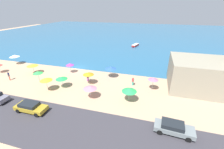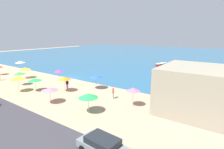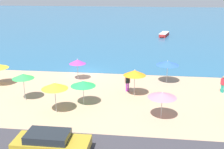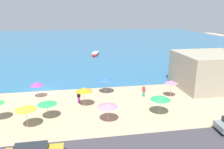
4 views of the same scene
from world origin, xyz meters
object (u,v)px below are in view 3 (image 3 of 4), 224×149
object	(u,v)px
parked_car_3	(51,142)
beach_umbrella_4	(162,95)
beach_umbrella_7	(83,84)
beach_umbrella_9	(55,86)
beach_umbrella_1	(135,73)
bather_1	(127,82)
beach_umbrella_3	(23,76)
skiff_nearshore	(164,34)
bather_2	(223,83)
beach_umbrella_0	(168,63)
beach_umbrella_6	(77,62)

from	to	relation	value
parked_car_3	beach_umbrella_4	bearing A→B (deg)	39.56
beach_umbrella_7	beach_umbrella_9	bearing A→B (deg)	-136.03
beach_umbrella_1	bather_1	world-z (taller)	beach_umbrella_1
parked_car_3	beach_umbrella_3	bearing A→B (deg)	122.96
skiff_nearshore	bather_2	bearing A→B (deg)	-82.93
beach_umbrella_4	skiff_nearshore	distance (m)	37.31
beach_umbrella_9	bather_1	bearing A→B (deg)	45.68
skiff_nearshore	beach_umbrella_1	bearing A→B (deg)	-97.71
beach_umbrella_9	beach_umbrella_0	bearing A→B (deg)	42.37
beach_umbrella_4	beach_umbrella_1	bearing A→B (deg)	117.15
beach_umbrella_3	bather_1	xyz separation A→B (m)	(8.88, 3.33, -1.27)
beach_umbrella_7	skiff_nearshore	distance (m)	36.43
beach_umbrella_1	bather_1	size ratio (longest dim) A/B	1.47
beach_umbrella_1	bather_2	bearing A→B (deg)	12.28
beach_umbrella_9	bather_1	world-z (taller)	beach_umbrella_9
beach_umbrella_0	bather_1	size ratio (longest dim) A/B	1.39
beach_umbrella_0	beach_umbrella_3	bearing A→B (deg)	-153.75
beach_umbrella_4	beach_umbrella_6	size ratio (longest dim) A/B	0.93
beach_umbrella_1	bather_1	distance (m)	1.81
beach_umbrella_7	bather_1	xyz separation A→B (m)	(3.48, 3.67, -0.94)
beach_umbrella_0	beach_umbrella_1	distance (m)	5.18
beach_umbrella_3	beach_umbrella_6	world-z (taller)	beach_umbrella_3
beach_umbrella_1	beach_umbrella_4	world-z (taller)	beach_umbrella_1
beach_umbrella_6	bather_1	distance (m)	6.30
beach_umbrella_0	bather_2	distance (m)	5.69
beach_umbrella_1	beach_umbrella_4	xyz separation A→B (m)	(2.27, -4.43, -0.31)
beach_umbrella_6	beach_umbrella_7	bearing A→B (deg)	-72.25
beach_umbrella_3	skiff_nearshore	size ratio (longest dim) A/B	0.52
beach_umbrella_1	beach_umbrella_6	world-z (taller)	beach_umbrella_1
bather_1	beach_umbrella_6	bearing A→B (deg)	153.25
beach_umbrella_7	parked_car_3	xyz separation A→B (m)	(-0.34, -7.47, -1.13)
beach_umbrella_9	bather_2	size ratio (longest dim) A/B	1.56
beach_umbrella_0	beach_umbrella_4	world-z (taller)	beach_umbrella_0
beach_umbrella_6	beach_umbrella_3	bearing A→B (deg)	-118.50
beach_umbrella_0	skiff_nearshore	size ratio (longest dim) A/B	0.50
beach_umbrella_1	bather_1	xyz separation A→B (m)	(-0.71, 1.09, -1.25)
bather_2	parked_car_3	size ratio (longest dim) A/B	0.36
beach_umbrella_7	parked_car_3	size ratio (longest dim) A/B	0.48
beach_umbrella_1	beach_umbrella_7	world-z (taller)	beach_umbrella_1
beach_umbrella_3	beach_umbrella_4	size ratio (longest dim) A/B	1.16
beach_umbrella_9	skiff_nearshore	size ratio (longest dim) A/B	0.53
bather_1	bather_2	bearing A→B (deg)	4.53
beach_umbrella_4	beach_umbrella_9	xyz separation A→B (m)	(-8.32, 0.05, 0.35)
beach_umbrella_3	skiff_nearshore	bearing A→B (deg)	68.18
beach_umbrella_6	parked_car_3	size ratio (longest dim) A/B	0.51
beach_umbrella_9	bather_2	world-z (taller)	beach_umbrella_9
skiff_nearshore	parked_car_3	bearing A→B (deg)	-101.82
beach_umbrella_1	skiff_nearshore	bearing A→B (deg)	82.29
beach_umbrella_6	beach_umbrella_7	size ratio (longest dim) A/B	1.06
beach_umbrella_3	bather_2	size ratio (longest dim) A/B	1.52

